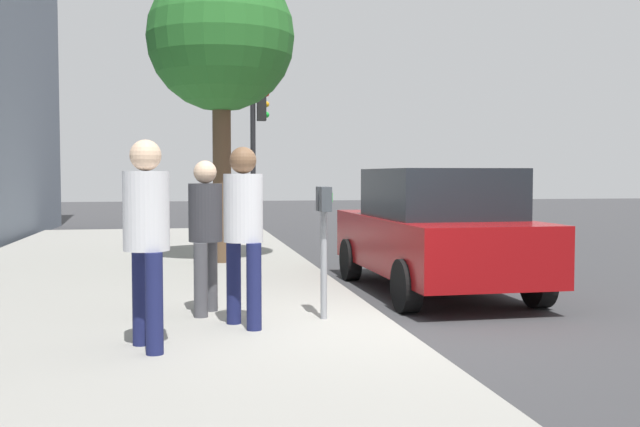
{
  "coord_description": "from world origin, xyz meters",
  "views": [
    {
      "loc": [
        -7.52,
        2.13,
        1.69
      ],
      "look_at": [
        0.9,
        0.61,
        1.24
      ],
      "focal_mm": 41.6,
      "sensor_mm": 36.0,
      "label": 1
    }
  ],
  "objects_px": {
    "parking_meter": "(324,224)",
    "parked_sedan_near": "(435,230)",
    "traffic_signal": "(257,136)",
    "pedestrian_at_meter": "(243,220)",
    "street_tree": "(221,40)",
    "pedestrian_bystander": "(146,225)",
    "parking_officer": "(206,225)"
  },
  "relations": [
    {
      "from": "street_tree",
      "to": "traffic_signal",
      "type": "xyz_separation_m",
      "value": [
        3.98,
        -1.0,
        -1.44
      ]
    },
    {
      "from": "parking_meter",
      "to": "street_tree",
      "type": "distance_m",
      "value": 6.12
    },
    {
      "from": "parking_meter",
      "to": "pedestrian_bystander",
      "type": "distance_m",
      "value": 2.09
    },
    {
      "from": "pedestrian_at_meter",
      "to": "street_tree",
      "type": "height_order",
      "value": "street_tree"
    },
    {
      "from": "pedestrian_at_meter",
      "to": "traffic_signal",
      "type": "xyz_separation_m",
      "value": [
        9.6,
        -1.06,
        1.35
      ]
    },
    {
      "from": "parking_meter",
      "to": "pedestrian_bystander",
      "type": "xyz_separation_m",
      "value": [
        -1.1,
        1.78,
        0.08
      ]
    },
    {
      "from": "pedestrian_at_meter",
      "to": "pedestrian_bystander",
      "type": "bearing_deg",
      "value": -164.09
    },
    {
      "from": "parking_officer",
      "to": "street_tree",
      "type": "bearing_deg",
      "value": 104.01
    },
    {
      "from": "pedestrian_bystander",
      "to": "street_tree",
      "type": "height_order",
      "value": "street_tree"
    },
    {
      "from": "parked_sedan_near",
      "to": "traffic_signal",
      "type": "relative_size",
      "value": 1.23
    },
    {
      "from": "parked_sedan_near",
      "to": "traffic_signal",
      "type": "bearing_deg",
      "value": 14.92
    },
    {
      "from": "parking_meter",
      "to": "street_tree",
      "type": "bearing_deg",
      "value": 8.7
    },
    {
      "from": "parking_meter",
      "to": "parked_sedan_near",
      "type": "relative_size",
      "value": 0.32
    },
    {
      "from": "parking_officer",
      "to": "traffic_signal",
      "type": "distance_m",
      "value": 9.06
    },
    {
      "from": "parked_sedan_near",
      "to": "street_tree",
      "type": "distance_m",
      "value": 5.2
    },
    {
      "from": "parking_officer",
      "to": "street_tree",
      "type": "distance_m",
      "value": 5.66
    },
    {
      "from": "parking_meter",
      "to": "parked_sedan_near",
      "type": "xyz_separation_m",
      "value": [
        2.33,
        -2.05,
        -0.27
      ]
    },
    {
      "from": "parking_meter",
      "to": "parked_sedan_near",
      "type": "distance_m",
      "value": 3.11
    },
    {
      "from": "street_tree",
      "to": "pedestrian_bystander",
      "type": "bearing_deg",
      "value": 171.52
    },
    {
      "from": "parking_meter",
      "to": "traffic_signal",
      "type": "xyz_separation_m",
      "value": [
        9.33,
        -0.18,
        1.41
      ]
    },
    {
      "from": "pedestrian_bystander",
      "to": "parked_sedan_near",
      "type": "bearing_deg",
      "value": 22.07
    },
    {
      "from": "traffic_signal",
      "to": "parking_officer",
      "type": "bearing_deg",
      "value": 170.92
    },
    {
      "from": "pedestrian_at_meter",
      "to": "parked_sedan_near",
      "type": "relative_size",
      "value": 0.41
    },
    {
      "from": "street_tree",
      "to": "pedestrian_at_meter",
      "type": "bearing_deg",
      "value": 179.44
    },
    {
      "from": "parking_meter",
      "to": "pedestrian_at_meter",
      "type": "bearing_deg",
      "value": 106.99
    },
    {
      "from": "parking_meter",
      "to": "pedestrian_at_meter",
      "type": "xyz_separation_m",
      "value": [
        -0.27,
        0.87,
        0.06
      ]
    },
    {
      "from": "street_tree",
      "to": "parked_sedan_near",
      "type": "bearing_deg",
      "value": -136.49
    },
    {
      "from": "pedestrian_at_meter",
      "to": "parked_sedan_near",
      "type": "bearing_deg",
      "value": 15.1
    },
    {
      "from": "pedestrian_bystander",
      "to": "parked_sedan_near",
      "type": "relative_size",
      "value": 0.42
    },
    {
      "from": "traffic_signal",
      "to": "parked_sedan_near",
      "type": "bearing_deg",
      "value": -165.08
    },
    {
      "from": "parking_meter",
      "to": "street_tree",
      "type": "relative_size",
      "value": 0.27
    },
    {
      "from": "parking_meter",
      "to": "traffic_signal",
      "type": "relative_size",
      "value": 0.39
    }
  ]
}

